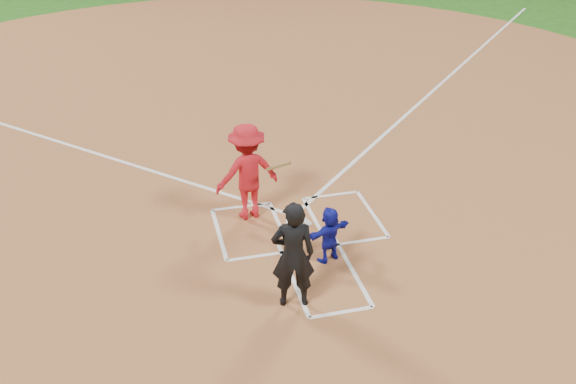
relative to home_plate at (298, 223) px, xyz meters
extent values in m
plane|color=#1E5515|center=(0.00, 0.00, -0.02)|extent=(120.00, 120.00, 0.00)
cylinder|color=brown|center=(0.00, 6.00, -0.01)|extent=(28.00, 28.00, 0.01)
cylinder|color=silver|center=(0.00, 0.00, 0.00)|extent=(0.60, 0.60, 0.02)
imported|color=#1418A5|center=(0.23, -1.32, 0.53)|extent=(1.06, 0.65, 1.09)
imported|color=black|center=(-0.71, -2.36, 0.96)|extent=(0.77, 0.57, 1.94)
cube|color=white|center=(-0.98, 0.92, -0.01)|extent=(1.22, 0.08, 0.01)
cube|color=white|center=(-0.98, -0.92, -0.01)|extent=(1.22, 0.08, 0.01)
cube|color=white|center=(-0.37, 0.00, -0.01)|extent=(0.08, 1.83, 0.01)
cube|color=white|center=(-1.59, 0.00, -0.01)|extent=(0.08, 1.83, 0.01)
cube|color=white|center=(0.98, 0.92, -0.01)|extent=(1.22, 0.08, 0.01)
cube|color=white|center=(0.98, -0.92, -0.01)|extent=(1.22, 0.08, 0.01)
cube|color=white|center=(0.37, 0.00, -0.01)|extent=(0.08, 1.83, 0.01)
cube|color=white|center=(1.59, 0.00, -0.01)|extent=(0.08, 1.83, 0.01)
cube|color=white|center=(-0.55, -1.70, -0.01)|extent=(0.08, 2.20, 0.01)
cube|color=white|center=(0.55, -1.70, -0.01)|extent=(0.08, 2.20, 0.01)
cube|color=white|center=(0.00, -2.80, -0.01)|extent=(1.10, 0.08, 0.01)
cube|color=white|center=(7.07, 7.37, -0.01)|extent=(14.21, 14.21, 0.01)
imported|color=red|center=(-0.89, 0.54, 1.00)|extent=(1.41, 0.96, 2.01)
cylinder|color=olive|center=(-0.29, 0.39, 1.13)|extent=(0.64, 0.63, 0.28)
camera|label=1|loc=(-2.84, -10.47, 6.92)|focal=40.00mm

